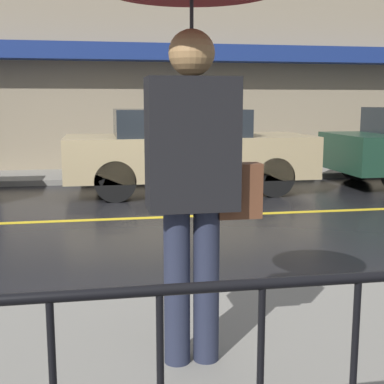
{
  "coord_description": "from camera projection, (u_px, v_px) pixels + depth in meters",
  "views": [
    {
      "loc": [
        -0.5,
        -7.09,
        1.56
      ],
      "look_at": [
        0.46,
        -1.77,
        0.64
      ],
      "focal_mm": 50.0,
      "sensor_mm": 36.0,
      "label": 1
    }
  ],
  "objects": [
    {
      "name": "ground_plane",
      "position": [
        136.0,
        218.0,
        7.23
      ],
      "size": [
        80.0,
        80.0,
        0.0
      ],
      "primitive_type": "plane",
      "color": "black"
    },
    {
      "name": "sidewalk_far",
      "position": [
        121.0,
        175.0,
        11.11
      ],
      "size": [
        28.0,
        1.68,
        0.1
      ],
      "color": "gray",
      "rests_on": "ground_plane"
    },
    {
      "name": "lane_marking",
      "position": [
        136.0,
        218.0,
        7.23
      ],
      "size": [
        25.2,
        0.12,
        0.01
      ],
      "color": "gold",
      "rests_on": "ground_plane"
    },
    {
      "name": "building_storefront",
      "position": [
        116.0,
        34.0,
        11.55
      ],
      "size": [
        28.0,
        0.85,
        6.07
      ],
      "color": "gray",
      "rests_on": "ground_plane"
    },
    {
      "name": "railing_foreground",
      "position": [
        260.0,
        379.0,
        1.73
      ],
      "size": [
        12.0,
        0.04,
        0.91
      ],
      "color": "black",
      "rests_on": "sidewalk_near"
    },
    {
      "name": "pedestrian",
      "position": [
        193.0,
        72.0,
        2.78
      ],
      "size": [
        0.91,
        0.91,
        2.21
      ],
      "color": "#23283D",
      "rests_on": "sidewalk_near"
    },
    {
      "name": "car_tan",
      "position": [
        187.0,
        149.0,
        9.27
      ],
      "size": [
        4.21,
        1.7,
        1.43
      ],
      "color": "tan",
      "rests_on": "ground_plane"
    }
  ]
}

